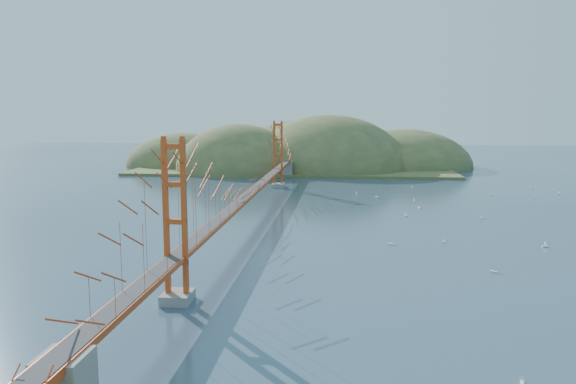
# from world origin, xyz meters

# --- Properties ---
(ground) EXTENTS (320.00, 320.00, 0.00)m
(ground) POSITION_xyz_m (0.00, 0.00, 0.00)
(ground) COLOR #2B4056
(ground) RESTS_ON ground
(bridge) EXTENTS (2.20, 94.40, 12.00)m
(bridge) POSITION_xyz_m (0.00, 0.18, 7.01)
(bridge) COLOR gray
(bridge) RESTS_ON ground
(far_headlands) EXTENTS (84.00, 58.00, 25.00)m
(far_headlands) POSITION_xyz_m (2.21, 68.52, 0.00)
(far_headlands) COLOR olive
(far_headlands) RESTS_ON ground
(sailboat_13) EXTENTS (0.62, 0.59, 0.70)m
(sailboat_13) POSITION_xyz_m (31.54, -10.56, 0.15)
(sailboat_13) COLOR white
(sailboat_13) RESTS_ON ground
(sailboat_17) EXTENTS (0.62, 0.51, 0.73)m
(sailboat_17) POSITION_xyz_m (46.01, 26.03, 0.16)
(sailboat_17) COLOR white
(sailboat_17) RESTS_ON ground
(sailboat_7) EXTENTS (0.54, 0.51, 0.61)m
(sailboat_7) POSITION_xyz_m (34.92, 23.87, 0.14)
(sailboat_7) COLOR white
(sailboat_7) RESTS_ON ground
(sailboat_3) EXTENTS (0.64, 0.64, 0.69)m
(sailboat_3) POSITION_xyz_m (19.45, 4.37, 0.15)
(sailboat_3) COLOR white
(sailboat_3) RESTS_ON ground
(sailboat_14) EXTENTS (0.58, 0.61, 0.68)m
(sailboat_14) POSITION_xyz_m (28.89, 4.20, 0.15)
(sailboat_14) COLOR white
(sailboat_14) RESTS_ON ground
(sailboat_15) EXTENTS (0.42, 0.50, 0.58)m
(sailboat_15) POSITION_xyz_m (22.13, 17.65, 0.14)
(sailboat_15) COLOR white
(sailboat_15) RESTS_ON ground
(sailboat_10) EXTENTS (0.45, 0.50, 0.57)m
(sailboat_10) POSITION_xyz_m (20.53, -40.00, 0.14)
(sailboat_10) COLOR white
(sailboat_10) RESTS_ON ground
(sailboat_0) EXTENTS (0.56, 0.60, 0.67)m
(sailboat_0) POSITION_xyz_m (21.91, -9.54, 0.15)
(sailboat_0) COLOR white
(sailboat_0) RESTS_ON ground
(sailboat_8) EXTENTS (0.54, 0.53, 0.61)m
(sailboat_8) POSITION_xyz_m (43.83, 32.91, 0.14)
(sailboat_8) COLOR white
(sailboat_8) RESTS_ON ground
(sailboat_16) EXTENTS (0.65, 0.61, 0.73)m
(sailboat_16) POSITION_xyz_m (16.67, 20.36, 0.16)
(sailboat_16) COLOR white
(sailboat_16) RESTS_ON ground
(sailboat_6) EXTENTS (0.68, 0.68, 0.73)m
(sailboat_6) POSITION_xyz_m (16.38, -11.11, 0.16)
(sailboat_6) COLOR white
(sailboat_6) RESTS_ON ground
(sailboat_1) EXTENTS (0.59, 0.62, 0.70)m
(sailboat_1) POSITION_xyz_m (22.03, 11.04, 0.15)
(sailboat_1) COLOR white
(sailboat_1) RESTS_ON ground
(sailboat_4) EXTENTS (0.57, 0.59, 0.66)m
(sailboat_4) POSITION_xyz_m (41.53, 23.19, 0.15)
(sailboat_4) COLOR white
(sailboat_4) RESTS_ON ground
(sailboat_12) EXTENTS (0.52, 0.43, 0.60)m
(sailboat_12) POSITION_xyz_m (23.56, 32.43, 0.14)
(sailboat_12) COLOR white
(sailboat_12) RESTS_ON ground
(sailboat_2) EXTENTS (0.67, 0.67, 0.70)m
(sailboat_2) POSITION_xyz_m (24.16, -20.17, 0.15)
(sailboat_2) COLOR white
(sailboat_2) RESTS_ON ground
(sailboat_extra_0) EXTENTS (0.45, 0.51, 0.58)m
(sailboat_extra_0) POSITION_xyz_m (13.58, 23.30, 0.14)
(sailboat_extra_0) COLOR white
(sailboat_extra_0) RESTS_ON ground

